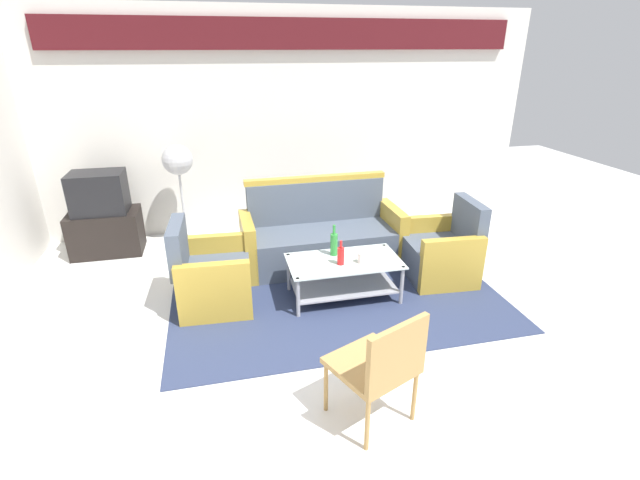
% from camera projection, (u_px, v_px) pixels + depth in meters
% --- Properties ---
extents(ground_plane, '(14.00, 14.00, 0.00)m').
position_uv_depth(ground_plane, '(361.00, 348.00, 3.83)').
color(ground_plane, white).
extents(wall_back, '(6.52, 0.19, 2.80)m').
position_uv_depth(wall_back, '(293.00, 117.00, 5.98)').
color(wall_back, silver).
rests_on(wall_back, ground).
extents(rug, '(3.25, 2.24, 0.01)m').
position_uv_depth(rug, '(335.00, 292.00, 4.68)').
color(rug, '#2D3856').
rests_on(rug, ground).
extents(couch, '(1.81, 0.77, 0.96)m').
position_uv_depth(couch, '(321.00, 238.00, 5.21)').
color(couch, '#4C5666').
rests_on(couch, rug).
extents(armchair_left, '(0.73, 0.79, 0.85)m').
position_uv_depth(armchair_left, '(212.00, 278.00, 4.37)').
color(armchair_left, '#4C5666').
rests_on(armchair_left, rug).
extents(armchair_right, '(0.74, 0.80, 0.85)m').
position_uv_depth(armchair_right, '(442.00, 253.00, 4.90)').
color(armchair_right, '#4C5666').
rests_on(armchair_right, rug).
extents(coffee_table, '(1.10, 0.60, 0.40)m').
position_uv_depth(coffee_table, '(344.00, 273.00, 4.50)').
color(coffee_table, silver).
rests_on(coffee_table, rug).
extents(bottle_green, '(0.07, 0.07, 0.32)m').
position_uv_depth(bottle_green, '(334.00, 244.00, 4.51)').
color(bottle_green, '#2D8C38').
rests_on(bottle_green, coffee_table).
extents(bottle_red, '(0.07, 0.07, 0.24)m').
position_uv_depth(bottle_red, '(341.00, 255.00, 4.33)').
color(bottle_red, red).
rests_on(bottle_red, coffee_table).
extents(cup, '(0.08, 0.08, 0.10)m').
position_uv_depth(cup, '(362.00, 258.00, 4.37)').
color(cup, silver).
rests_on(cup, coffee_table).
extents(tv_stand, '(0.80, 0.50, 0.52)m').
position_uv_depth(tv_stand, '(107.00, 232.00, 5.50)').
color(tv_stand, black).
rests_on(tv_stand, ground).
extents(television, '(0.60, 0.45, 0.48)m').
position_uv_depth(television, '(99.00, 193.00, 5.31)').
color(television, black).
rests_on(television, tv_stand).
extents(pedestal_fan, '(0.36, 0.36, 1.27)m').
position_uv_depth(pedestal_fan, '(178.00, 166.00, 5.44)').
color(pedestal_fan, '#2D2D33').
rests_on(pedestal_fan, ground).
extents(wicker_chair, '(0.63, 0.63, 0.84)m').
position_uv_depth(wicker_chair, '(381.00, 363.00, 2.88)').
color(wicker_chair, '#AD844C').
rests_on(wicker_chair, ground).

